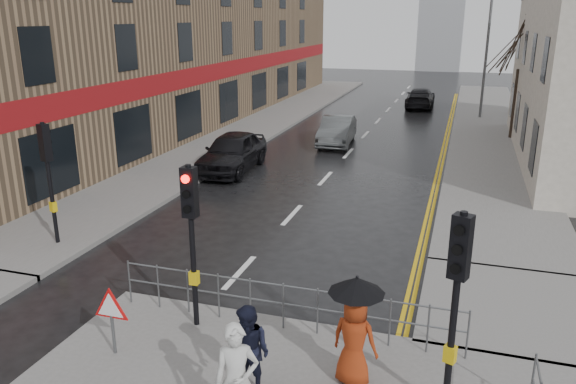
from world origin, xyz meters
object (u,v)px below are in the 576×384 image
Objects in this scene: pedestrian_b at (249,351)px; pedestrian_a at (237,381)px; pedestrian_with_umbrella at (355,325)px; car_mid at (337,131)px; car_parked at (232,152)px.

pedestrian_a is at bearing -66.13° from pedestrian_b.
pedestrian_b is 0.80× the size of pedestrian_with_umbrella.
pedestrian_a is 0.92× the size of pedestrian_with_umbrella.
pedestrian_with_umbrella is at bearing -80.53° from car_mid.
pedestrian_with_umbrella is 19.52m from car_mid.
pedestrian_with_umbrella is 0.42× the size of car_parked.
car_parked reaches higher than car_mid.
pedestrian_with_umbrella is 14.83m from car_parked.
pedestrian_with_umbrella reaches higher than pedestrian_a.
pedestrian_with_umbrella reaches higher than car_mid.
car_mid is (3.04, 6.26, -0.11)m from car_parked.
car_parked is at bearing 91.69° from pedestrian_a.
car_parked is (-6.22, 14.45, -0.25)m from pedestrian_a.
pedestrian_a is 20.96m from car_mid.
pedestrian_b is at bearing 78.68° from pedestrian_a.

